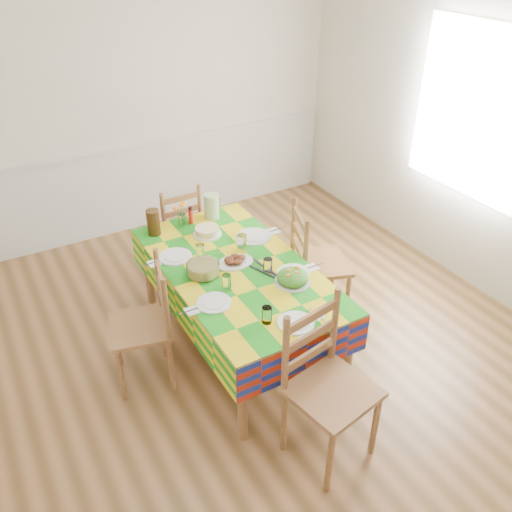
{
  "coord_description": "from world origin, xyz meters",
  "views": [
    {
      "loc": [
        -1.48,
        -2.6,
        2.89
      ],
      "look_at": [
        0.12,
        0.18,
        0.84
      ],
      "focal_mm": 38.0,
      "sensor_mm": 36.0,
      "label": 1
    }
  ],
  "objects_px": {
    "chair_near": "(327,387)",
    "chair_left": "(146,325)",
    "green_pitcher": "(212,206)",
    "chair_right": "(315,264)",
    "dining_table": "(237,276)",
    "tea_pitcher": "(153,222)",
    "chair_far": "(178,230)",
    "meat_platter": "(235,261)"
  },
  "relations": [
    {
      "from": "dining_table",
      "to": "chair_far",
      "type": "relative_size",
      "value": 2.0
    },
    {
      "from": "meat_platter",
      "to": "chair_far",
      "type": "height_order",
      "value": "chair_far"
    },
    {
      "from": "dining_table",
      "to": "meat_platter",
      "type": "height_order",
      "value": "meat_platter"
    },
    {
      "from": "tea_pitcher",
      "to": "chair_far",
      "type": "xyz_separation_m",
      "value": [
        0.34,
        0.39,
        -0.36
      ]
    },
    {
      "from": "chair_far",
      "to": "chair_right",
      "type": "height_order",
      "value": "chair_right"
    },
    {
      "from": "chair_near",
      "to": "chair_left",
      "type": "height_order",
      "value": "chair_near"
    },
    {
      "from": "green_pitcher",
      "to": "chair_right",
      "type": "xyz_separation_m",
      "value": [
        0.54,
        -0.75,
        -0.32
      ]
    },
    {
      "from": "dining_table",
      "to": "chair_right",
      "type": "xyz_separation_m",
      "value": [
        0.72,
        0.02,
        -0.14
      ]
    },
    {
      "from": "chair_far",
      "to": "chair_right",
      "type": "xyz_separation_m",
      "value": [
        0.72,
        -1.13,
        0.05
      ]
    },
    {
      "from": "tea_pitcher",
      "to": "chair_left",
      "type": "distance_m",
      "value": 0.92
    },
    {
      "from": "chair_near",
      "to": "chair_far",
      "type": "distance_m",
      "value": 2.28
    },
    {
      "from": "chair_far",
      "to": "chair_near",
      "type": "bearing_deg",
      "value": 88.09
    },
    {
      "from": "meat_platter",
      "to": "chair_right",
      "type": "height_order",
      "value": "chair_right"
    },
    {
      "from": "chair_near",
      "to": "tea_pitcher",
      "type": "bearing_deg",
      "value": 89.51
    },
    {
      "from": "dining_table",
      "to": "green_pitcher",
      "type": "height_order",
      "value": "green_pitcher"
    },
    {
      "from": "tea_pitcher",
      "to": "chair_far",
      "type": "distance_m",
      "value": 0.64
    },
    {
      "from": "dining_table",
      "to": "chair_near",
      "type": "bearing_deg",
      "value": -90.45
    },
    {
      "from": "dining_table",
      "to": "chair_far",
      "type": "bearing_deg",
      "value": 89.94
    },
    {
      "from": "green_pitcher",
      "to": "chair_left",
      "type": "distance_m",
      "value": 1.24
    },
    {
      "from": "chair_right",
      "to": "meat_platter",
      "type": "bearing_deg",
      "value": 106.21
    },
    {
      "from": "dining_table",
      "to": "chair_right",
      "type": "bearing_deg",
      "value": 1.21
    },
    {
      "from": "green_pitcher",
      "to": "chair_near",
      "type": "distance_m",
      "value": 1.94
    },
    {
      "from": "chair_near",
      "to": "chair_far",
      "type": "xyz_separation_m",
      "value": [
        0.01,
        2.28,
        -0.07
      ]
    },
    {
      "from": "dining_table",
      "to": "chair_left",
      "type": "bearing_deg",
      "value": -179.18
    },
    {
      "from": "tea_pitcher",
      "to": "chair_right",
      "type": "bearing_deg",
      "value": -34.71
    },
    {
      "from": "chair_right",
      "to": "chair_far",
      "type": "bearing_deg",
      "value": 51.76
    },
    {
      "from": "green_pitcher",
      "to": "meat_platter",
      "type": "bearing_deg",
      "value": -102.89
    },
    {
      "from": "chair_near",
      "to": "green_pitcher",
      "type": "bearing_deg",
      "value": 73.95
    },
    {
      "from": "dining_table",
      "to": "tea_pitcher",
      "type": "xyz_separation_m",
      "value": [
        -0.34,
        0.75,
        0.18
      ]
    },
    {
      "from": "tea_pitcher",
      "to": "chair_far",
      "type": "bearing_deg",
      "value": 48.8
    },
    {
      "from": "dining_table",
      "to": "tea_pitcher",
      "type": "height_order",
      "value": "tea_pitcher"
    },
    {
      "from": "tea_pitcher",
      "to": "chair_far",
      "type": "relative_size",
      "value": 0.23
    },
    {
      "from": "chair_left",
      "to": "chair_right",
      "type": "height_order",
      "value": "chair_right"
    },
    {
      "from": "chair_near",
      "to": "chair_left",
      "type": "bearing_deg",
      "value": 111.86
    },
    {
      "from": "meat_platter",
      "to": "green_pitcher",
      "type": "height_order",
      "value": "green_pitcher"
    },
    {
      "from": "chair_right",
      "to": "green_pitcher",
      "type": "bearing_deg",
      "value": 55.04
    },
    {
      "from": "tea_pitcher",
      "to": "chair_right",
      "type": "relative_size",
      "value": 0.21
    },
    {
      "from": "green_pitcher",
      "to": "chair_near",
      "type": "xyz_separation_m",
      "value": [
        -0.19,
        -1.91,
        -0.29
      ]
    },
    {
      "from": "chair_near",
      "to": "chair_right",
      "type": "xyz_separation_m",
      "value": [
        0.73,
        1.15,
        -0.03
      ]
    },
    {
      "from": "chair_right",
      "to": "chair_near",
      "type": "bearing_deg",
      "value": 166.83
    },
    {
      "from": "meat_platter",
      "to": "tea_pitcher",
      "type": "distance_m",
      "value": 0.79
    },
    {
      "from": "green_pitcher",
      "to": "tea_pitcher",
      "type": "relative_size",
      "value": 1.01
    }
  ]
}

